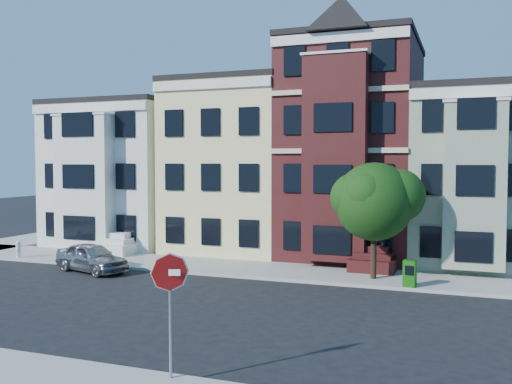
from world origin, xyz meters
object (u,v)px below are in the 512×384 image
at_px(parked_car, 92,257).
at_px(stop_sign, 170,308).
at_px(fire_hydrant, 18,251).
at_px(street_tree, 374,207).
at_px(newspaper_box, 410,273).

bearing_deg(parked_car, stop_sign, -119.20).
relative_size(fire_hydrant, stop_sign, 0.22).
height_order(street_tree, parked_car, street_tree).
height_order(street_tree, newspaper_box, street_tree).
relative_size(street_tree, newspaper_box, 5.74).
bearing_deg(newspaper_box, stop_sign, -102.67).
distance_m(parked_car, fire_hydrant, 6.01).
bearing_deg(newspaper_box, fire_hydrant, -173.12).
bearing_deg(parked_car, street_tree, -61.99).
height_order(parked_car, fire_hydrant, parked_car).
bearing_deg(stop_sign, newspaper_box, 51.18).
relative_size(parked_car, stop_sign, 1.21).
relative_size(street_tree, fire_hydrant, 8.69).
bearing_deg(newspaper_box, parked_car, -168.01).
xyz_separation_m(street_tree, newspaper_box, (1.71, -1.17, -2.69)).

